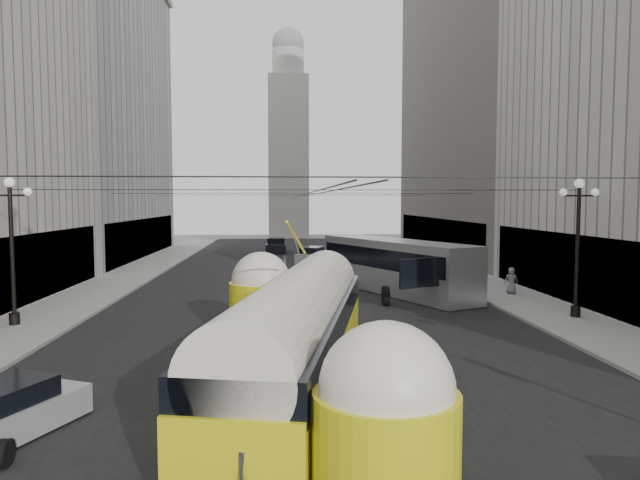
{
  "coord_description": "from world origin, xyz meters",
  "views": [
    {
      "loc": [
        -0.94,
        -7.27,
        5.54
      ],
      "look_at": [
        0.61,
        16.41,
        3.88
      ],
      "focal_mm": 32.0,
      "sensor_mm": 36.0,
      "label": 1
    }
  ],
  "objects": [
    {
      "name": "sidewalk_left",
      "position": [
        -12.0,
        36.0,
        0.07
      ],
      "size": [
        4.0,
        72.0,
        0.15
      ],
      "primitive_type": "cube",
      "color": "gray",
      "rests_on": "ground"
    },
    {
      "name": "road",
      "position": [
        0.0,
        32.5,
        0.0
      ],
      "size": [
        20.0,
        85.0,
        0.02
      ],
      "primitive_type": "cube",
      "color": "black",
      "rests_on": "ground"
    },
    {
      "name": "lamppost_right_mid",
      "position": [
        12.6,
        18.0,
        3.74
      ],
      "size": [
        1.86,
        0.44,
        6.37
      ],
      "color": "black",
      "rests_on": "sidewalk_right"
    },
    {
      "name": "sidewalk_right",
      "position": [
        12.0,
        36.0,
        0.07
      ],
      "size": [
        4.0,
        72.0,
        0.15
      ],
      "primitive_type": "cube",
      "color": "gray",
      "rests_on": "ground"
    },
    {
      "name": "catenary",
      "position": [
        0.12,
        31.49,
        5.88
      ],
      "size": [
        25.0,
        72.0,
        0.23
      ],
      "color": "black",
      "rests_on": "ground"
    },
    {
      "name": "rail_right",
      "position": [
        0.75,
        32.5,
        0.0
      ],
      "size": [
        0.12,
        85.0,
        0.04
      ],
      "primitive_type": "cube",
      "color": "gray",
      "rests_on": "ground"
    },
    {
      "name": "distant_tower",
      "position": [
        0.0,
        80.0,
        14.97
      ],
      "size": [
        6.0,
        6.0,
        31.36
      ],
      "color": "#B2AFA8",
      "rests_on": "ground"
    },
    {
      "name": "sedan_dark_far",
      "position": [
        -1.64,
        53.35,
        0.71
      ],
      "size": [
        2.11,
        5.01,
        1.57
      ],
      "color": "black",
      "rests_on": "ground"
    },
    {
      "name": "rail_left",
      "position": [
        -0.75,
        32.5,
        0.0
      ],
      "size": [
        0.12,
        85.0,
        0.04
      ],
      "primitive_type": "cube",
      "color": "gray",
      "rests_on": "ground"
    },
    {
      "name": "pedestrian_sidewalk_right",
      "position": [
        12.22,
        24.52,
        0.92
      ],
      "size": [
        0.85,
        0.66,
        1.53
      ],
      "primitive_type": "imported",
      "rotation": [
        0.0,
        0.0,
        2.84
      ],
      "color": "slate",
      "rests_on": "sidewalk_right"
    },
    {
      "name": "city_bus",
      "position": [
        5.75,
        26.25,
        1.74
      ],
      "size": [
        7.63,
        12.95,
        3.17
      ],
      "color": "#B1B4B7",
      "rests_on": "ground"
    },
    {
      "name": "streetcar",
      "position": [
        -0.5,
        8.82,
        1.73
      ],
      "size": [
        5.19,
        15.88,
        3.54
      ],
      "color": "#D4CB12",
      "rests_on": "ground"
    },
    {
      "name": "lamppost_left_mid",
      "position": [
        -12.6,
        18.0,
        3.74
      ],
      "size": [
        1.86,
        0.44,
        6.37
      ],
      "color": "black",
      "rests_on": "sidewalk_left"
    },
    {
      "name": "sedan_white_far",
      "position": [
        1.66,
        43.24,
        0.63
      ],
      "size": [
        3.23,
        4.79,
        1.4
      ],
      "color": "silver",
      "rests_on": "ground"
    },
    {
      "name": "pedestrian_crossing_a",
      "position": [
        -1.55,
        2.18,
        0.84
      ],
      "size": [
        0.67,
        0.73,
        1.68
      ],
      "primitive_type": "imported",
      "rotation": [
        0.0,
        0.0,
        1.01
      ],
      "color": "black",
      "rests_on": "ground"
    },
    {
      "name": "building_left_far",
      "position": [
        -19.99,
        48.0,
        14.31
      ],
      "size": [
        12.6,
        28.6,
        28.6
      ],
      "color": "#999999",
      "rests_on": "ground"
    },
    {
      "name": "building_right_far",
      "position": [
        20.0,
        48.0,
        16.31
      ],
      "size": [
        12.6,
        32.6,
        32.6
      ],
      "color": "#514C47",
      "rests_on": "ground"
    }
  ]
}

